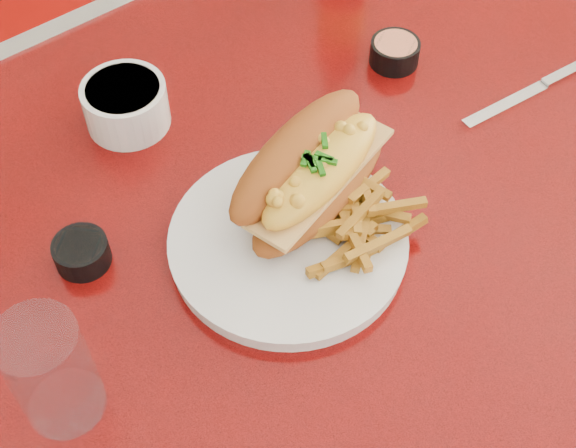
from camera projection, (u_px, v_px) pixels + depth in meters
ground at (327, 438)px, 1.48m from camera, size 8.00×8.00×0.00m
diner_table at (345, 247)px, 1.00m from camera, size 1.23×0.83×0.77m
booth_bench_far at (78, 86)px, 1.64m from camera, size 1.20×0.51×0.90m
dinner_plate at (288, 243)px, 0.79m from camera, size 0.24×0.24×0.02m
mac_hoagie at (312, 170)px, 0.79m from camera, size 0.23×0.15×0.09m
fries_pile at (346, 218)px, 0.78m from camera, size 0.14×0.13×0.03m
fork at (334, 242)px, 0.78m from camera, size 0.02×0.14×0.00m
gravy_ramekin at (126, 104)px, 0.88m from camera, size 0.12×0.12×0.05m
sauce_cup_left at (81, 252)px, 0.78m from camera, size 0.07×0.07×0.03m
sauce_cup_right at (395, 51)px, 0.95m from camera, size 0.07×0.07×0.03m
water_tumbler at (52, 372)px, 0.65m from camera, size 0.08×0.08×0.12m
knife at (538, 87)px, 0.94m from camera, size 0.19×0.03×0.01m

